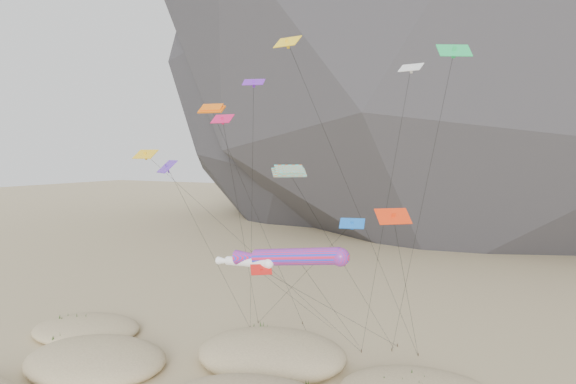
% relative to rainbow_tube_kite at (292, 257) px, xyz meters
% --- Properties ---
extents(kite_stakes, '(18.12, 6.36, 0.30)m').
position_rel_rainbow_tube_kite_xyz_m(kite_stakes, '(-3.18, 14.49, -10.92)').
color(kite_stakes, '#3F2D1E').
rests_on(kite_stakes, ground).
extents(rainbow_tube_kite, '(9.28, 15.05, 12.10)m').
position_rel_rainbow_tube_kite_xyz_m(rainbow_tube_kite, '(0.00, 0.00, 0.00)').
color(rainbow_tube_kite, '#FF1A39').
rests_on(rainbow_tube_kite, ground).
extents(white_tube_kite, '(5.75, 18.77, 10.88)m').
position_rel_rainbow_tube_kite_xyz_m(white_tube_kite, '(-4.03, 0.05, -0.78)').
color(white_tube_kite, white).
rests_on(white_tube_kite, ground).
extents(orange_parafoil, '(8.50, 7.13, 23.32)m').
position_rel_rainbow_tube_kite_xyz_m(orange_parafoil, '(-13.43, 9.17, 11.52)').
color(orange_parafoil, orange).
rests_on(orange_parafoil, ground).
extents(multi_parafoil, '(5.46, 14.79, 17.70)m').
position_rel_rainbow_tube_kite_xyz_m(multi_parafoil, '(-1.11, 1.81, 5.97)').
color(multi_parafoil, '#E75718').
rests_on(multi_parafoil, ground).
extents(delta_kites, '(30.33, 17.62, 27.09)m').
position_rel_rainbow_tube_kite_xyz_m(delta_kites, '(-2.45, 3.99, 8.03)').
color(delta_kites, gold).
rests_on(delta_kites, ground).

